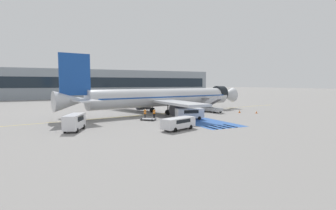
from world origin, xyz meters
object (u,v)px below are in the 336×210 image
Objects in this scene: ground_crew_0 at (145,113)px; traffic_cone_0 at (240,111)px; airliner at (164,98)px; ground_crew_1 at (154,113)px; service_van_0 at (190,113)px; service_van_2 at (178,122)px; traffic_cone_1 at (257,112)px; fuel_tanker at (106,101)px; service_van_1 at (74,121)px; boarding_stairs_forward at (212,108)px; baggage_cart at (148,119)px; terminal_building at (94,84)px.

ground_crew_0 is 3.15× the size of traffic_cone_0.
ground_crew_1 is (-4.96, -6.26, -2.46)m from airliner.
service_van_0 is 10.92m from service_van_2.
traffic_cone_0 reaches higher than traffic_cone_1.
ground_crew_0 is (0.15, 13.01, 0.01)m from service_van_2.
traffic_cone_1 is at bearing 38.49° from ground_crew_1.
traffic_cone_1 is (24.90, -2.83, -0.81)m from ground_crew_0.
fuel_tanker reaches higher than service_van_1.
fuel_tanker is 15.53× the size of traffic_cone_0.
traffic_cone_1 is (38.14, 4.24, -1.08)m from service_van_1.
boarding_stairs_forward reaches higher than ground_crew_1.
service_van_2 is 9.70× the size of traffic_cone_0.
airliner is 4.93× the size of fuel_tanker.
service_van_0 is at bearing 172.04° from ground_crew_0.
baggage_cart is 5.05× the size of traffic_cone_0.
terminal_building is (18.67, 84.07, 4.95)m from service_van_1.
ground_crew_0 reaches higher than service_van_2.
ground_crew_1 reaches higher than traffic_cone_0.
ground_crew_0 is 0.02× the size of terminal_building.
ground_crew_0 is 22.38m from traffic_cone_0.
terminal_building reaches higher than service_van_0.
airliner is 24.33× the size of ground_crew_0.
airliner is 8.18× the size of boarding_stairs_forward.
boarding_stairs_forward is 9.37× the size of traffic_cone_0.
traffic_cone_0 is at bearing -80.06° from service_van_2.
traffic_cone_1 is at bearing 54.49° from airliner.
service_van_0 is at bearing -164.62° from traffic_cone_0.
terminal_building is (6.06, 48.61, 4.64)m from fuel_tanker.
fuel_tanker reaches higher than service_van_2.
airliner is at bearing 156.54° from boarding_stairs_forward.
airliner is 26.01× the size of ground_crew_1.
service_van_2 is (-17.74, -16.44, 0.09)m from boarding_stairs_forward.
fuel_tanker is 41.41m from service_van_2.
airliner is 76.60× the size of traffic_cone_0.
baggage_cart is at bearing 9.71° from fuel_tanker.
traffic_cone_1 is (18.12, -9.05, -3.19)m from airliner.
ground_crew_1 is 2.94× the size of traffic_cone_0.
service_van_0 is at bearing -89.03° from terminal_building.
baggage_cart is at bearing -175.14° from traffic_cone_0.
service_van_2 is (13.10, -5.94, -0.28)m from service_van_1.
boarding_stairs_forward is at bearing 139.43° from traffic_cone_1.
fuel_tanker is at bearing 24.07° from service_van_0.
service_van_1 is 2.86× the size of ground_crew_0.
service_van_1 is (-30.84, -10.50, 0.37)m from boarding_stairs_forward.
boarding_stairs_forward is 3.18× the size of ground_crew_1.
service_van_0 is at bearing -152.40° from boarding_stairs_forward.
boarding_stairs_forward reaches higher than ground_crew_0.
service_van_1 reaches higher than baggage_cart.
service_van_2 is at bearing 9.74° from fuel_tanker.
ground_crew_0 is at bearing -56.44° from airliner.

